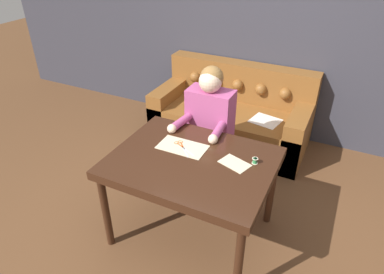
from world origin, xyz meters
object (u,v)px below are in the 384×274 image
Objects in this scene: scissors at (182,146)px; couch at (232,116)px; dining_table at (192,167)px; thread_spool at (255,161)px; person at (209,130)px.

couch is at bearing 93.40° from scissors.
dining_table is at bearing -39.53° from scissors.
dining_table is 0.68× the size of couch.
thread_spool is (0.59, 0.03, 0.02)m from scissors.
scissors is 5.08× the size of thread_spool.
dining_table is 0.48m from thread_spool.
person is at bearing 88.30° from scissors.
couch is 1.43× the size of person.
dining_table is at bearing -78.08° from person.
thread_spool is at bearing -64.38° from couch.
thread_spool reaches higher than scissors.
person is at bearing 139.92° from thread_spool.
couch reaches higher than scissors.
dining_table is 0.21m from scissors.
person reaches higher than couch.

